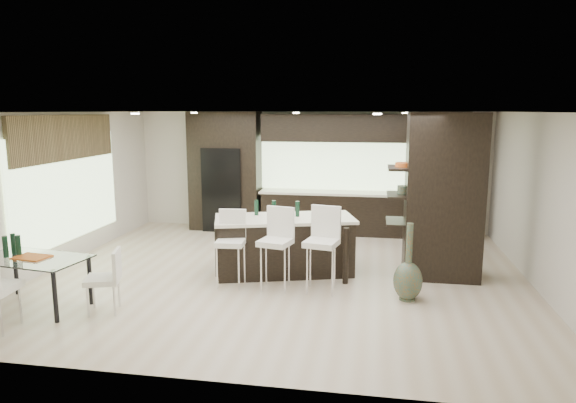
% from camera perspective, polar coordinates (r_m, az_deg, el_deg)
% --- Properties ---
extents(ground, '(8.00, 8.00, 0.00)m').
position_cam_1_polar(ground, '(8.71, -0.67, -8.16)').
color(ground, '#C8B399').
rests_on(ground, ground).
extents(back_wall, '(8.00, 0.02, 2.70)m').
position_cam_1_polar(back_wall, '(11.81, 2.38, 3.39)').
color(back_wall, beige).
rests_on(back_wall, ground).
extents(left_wall, '(0.02, 7.00, 2.70)m').
position_cam_1_polar(left_wall, '(9.91, -24.08, 1.22)').
color(left_wall, beige).
rests_on(left_wall, ground).
extents(right_wall, '(0.02, 7.00, 2.70)m').
position_cam_1_polar(right_wall, '(8.62, 26.46, -0.17)').
color(right_wall, beige).
rests_on(right_wall, ground).
extents(ceiling, '(8.00, 7.00, 0.02)m').
position_cam_1_polar(ceiling, '(8.27, -0.71, 9.90)').
color(ceiling, white).
rests_on(ceiling, ground).
extents(window_left, '(0.04, 3.20, 1.90)m').
position_cam_1_polar(window_left, '(10.06, -23.27, 1.40)').
color(window_left, '#B2D199').
rests_on(window_left, left_wall).
extents(window_back, '(3.40, 0.04, 1.20)m').
position_cam_1_polar(window_back, '(11.69, 5.29, 4.28)').
color(window_back, '#B2D199').
rests_on(window_back, back_wall).
extents(stone_accent, '(0.08, 3.00, 0.80)m').
position_cam_1_polar(stone_accent, '(9.96, -23.48, 6.52)').
color(stone_accent, brown).
rests_on(stone_accent, left_wall).
extents(ceiling_spots, '(4.00, 3.00, 0.02)m').
position_cam_1_polar(ceiling_spots, '(8.52, -0.40, 9.77)').
color(ceiling_spots, white).
rests_on(ceiling_spots, ceiling).
extents(back_cabinetry, '(6.80, 0.68, 2.70)m').
position_cam_1_polar(back_cabinetry, '(11.43, 4.66, 3.15)').
color(back_cabinetry, black).
rests_on(back_cabinetry, ground).
extents(refrigerator, '(0.90, 0.68, 1.90)m').
position_cam_1_polar(refrigerator, '(11.89, -6.99, 1.43)').
color(refrigerator, black).
rests_on(refrigerator, ground).
extents(partition_column, '(1.20, 0.80, 2.70)m').
position_cam_1_polar(partition_column, '(8.71, 16.87, 0.56)').
color(partition_column, black).
rests_on(partition_column, ground).
extents(kitchen_island, '(2.50, 1.61, 0.96)m').
position_cam_1_polar(kitchen_island, '(8.70, -0.38, -4.86)').
color(kitchen_island, black).
rests_on(kitchen_island, ground).
extents(stool_left, '(0.46, 0.46, 0.97)m').
position_cam_1_polar(stool_left, '(8.10, -6.37, -6.06)').
color(stool_left, white).
rests_on(stool_left, ground).
extents(stool_mid, '(0.55, 0.55, 1.02)m').
position_cam_1_polar(stool_mid, '(7.92, -1.43, -6.17)').
color(stool_mid, white).
rests_on(stool_mid, ground).
extents(stool_right, '(0.55, 0.55, 1.05)m').
position_cam_1_polar(stool_right, '(7.80, 3.71, -6.32)').
color(stool_right, white).
rests_on(stool_right, ground).
extents(bench, '(1.19, 0.49, 0.45)m').
position_cam_1_polar(bench, '(9.58, 2.57, -5.05)').
color(bench, black).
rests_on(bench, ground).
extents(floor_vase, '(0.53, 0.53, 1.15)m').
position_cam_1_polar(floor_vase, '(7.64, 13.26, -6.56)').
color(floor_vase, '#444E38').
rests_on(floor_vase, ground).
extents(dining_table, '(1.59, 1.04, 0.72)m').
position_cam_1_polar(dining_table, '(8.06, -26.38, -8.09)').
color(dining_table, white).
rests_on(dining_table, ground).
extents(chair_end, '(0.55, 0.55, 0.81)m').
position_cam_1_polar(chair_end, '(7.49, -19.87, -8.60)').
color(chair_end, white).
rests_on(chair_end, ground).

